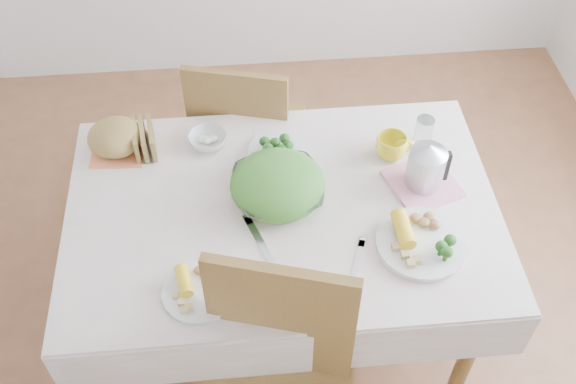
{
  "coord_description": "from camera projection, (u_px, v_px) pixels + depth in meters",
  "views": [
    {
      "loc": [
        -0.12,
        -1.5,
        2.55
      ],
      "look_at": [
        0.02,
        0.02,
        0.82
      ],
      "focal_mm": 42.0,
      "sensor_mm": 36.0,
      "label": 1
    }
  ],
  "objects": [
    {
      "name": "dinner_plate_right",
      "position": [
        421.0,
        244.0,
        2.22
      ],
      "size": [
        0.38,
        0.38,
        0.03
      ],
      "primitive_type": "cylinder",
      "rotation": [
        0.0,
        0.0,
        -0.3
      ],
      "color": "white",
      "rests_on": "tablecloth"
    },
    {
      "name": "fruit_bowl",
      "position": [
        208.0,
        140.0,
        2.53
      ],
      "size": [
        0.19,
        0.19,
        0.05
      ],
      "primitive_type": "imported",
      "rotation": [
        0.0,
        0.0,
        -0.42
      ],
      "color": "white",
      "rests_on": "tablecloth"
    },
    {
      "name": "fork_right",
      "position": [
        357.0,
        262.0,
        2.18
      ],
      "size": [
        0.08,
        0.18,
        0.0
      ],
      "primitive_type": "cube",
      "rotation": [
        0.0,
        0.0,
        -0.35
      ],
      "color": "silver",
      "rests_on": "tablecloth"
    },
    {
      "name": "dinner_plate_left",
      "position": [
        199.0,
        292.0,
        2.1
      ],
      "size": [
        0.27,
        0.27,
        0.02
      ],
      "primitive_type": "cylinder",
      "rotation": [
        0.0,
        0.0,
        -0.15
      ],
      "color": "white",
      "rests_on": "tablecloth"
    },
    {
      "name": "bread_loaf",
      "position": [
        116.0,
        139.0,
        2.48
      ],
      "size": [
        0.25,
        0.24,
        0.12
      ],
      "primitive_type": "ellipsoid",
      "rotation": [
        0.0,
        0.0,
        0.26
      ],
      "color": "olive",
      "rests_on": "napkin"
    },
    {
      "name": "tablecloth",
      "position": [
        283.0,
        209.0,
        2.34
      ],
      "size": [
        1.5,
        1.0,
        0.01
      ],
      "primitive_type": "cube",
      "color": "silver",
      "rests_on": "dining_table"
    },
    {
      "name": "floor",
      "position": [
        284.0,
        321.0,
        2.91
      ],
      "size": [
        3.6,
        3.6,
        0.0
      ],
      "primitive_type": "plane",
      "color": "brown",
      "rests_on": "ground"
    },
    {
      "name": "yellow_mug",
      "position": [
        391.0,
        147.0,
        2.47
      ],
      "size": [
        0.13,
        0.13,
        0.09
      ],
      "primitive_type": "imported",
      "rotation": [
        0.0,
        0.0,
        -0.07
      ],
      "color": "yellow",
      "rests_on": "tablecloth"
    },
    {
      "name": "pink_tray",
      "position": [
        422.0,
        184.0,
        2.4
      ],
      "size": [
        0.28,
        0.28,
        0.02
      ],
      "primitive_type": "cube",
      "rotation": [
        0.0,
        0.0,
        0.32
      ],
      "color": "pink",
      "rests_on": "tablecloth"
    },
    {
      "name": "salad_bowl",
      "position": [
        278.0,
        189.0,
        2.34
      ],
      "size": [
        0.34,
        0.34,
        0.08
      ],
      "primitive_type": "imported",
      "rotation": [
        0.0,
        0.0,
        0.11
      ],
      "color": "white",
      "rests_on": "tablecloth"
    },
    {
      "name": "broccoli_plate",
      "position": [
        275.0,
        152.0,
        2.5
      ],
      "size": [
        0.28,
        0.28,
        0.02
      ],
      "primitive_type": "cylinder",
      "rotation": [
        0.0,
        0.0,
        -0.43
      ],
      "color": "beige",
      "rests_on": "tablecloth"
    },
    {
      "name": "napkin",
      "position": [
        119.0,
        149.0,
        2.53
      ],
      "size": [
        0.21,
        0.21,
        0.0
      ],
      "primitive_type": "cube",
      "rotation": [
        0.0,
        0.0,
        -0.06
      ],
      "color": "#FF8C51",
      "rests_on": "tablecloth"
    },
    {
      "name": "glass_tumbler",
      "position": [
        424.0,
        132.0,
        2.5
      ],
      "size": [
        0.08,
        0.08,
        0.13
      ],
      "primitive_type": "cylinder",
      "rotation": [
        0.0,
        0.0,
        0.35
      ],
      "color": "white",
      "rests_on": "tablecloth"
    },
    {
      "name": "electric_kettle",
      "position": [
        427.0,
        162.0,
        2.32
      ],
      "size": [
        0.16,
        0.16,
        0.18
      ],
      "primitive_type": "cylinder",
      "rotation": [
        0.0,
        0.0,
        -0.2
      ],
      "color": "#B2B5BA",
      "rests_on": "pink_tray"
    },
    {
      "name": "chair_far",
      "position": [
        250.0,
        133.0,
        3.02
      ],
      "size": [
        0.53,
        0.53,
        0.96
      ],
      "primitive_type": "cube",
      "rotation": [
        0.0,
        0.0,
        2.88
      ],
      "color": "brown",
      "rests_on": "floor"
    },
    {
      "name": "fork_left",
      "position": [
        259.0,
        240.0,
        2.24
      ],
      "size": [
        0.1,
        0.21,
        0.0
      ],
      "primitive_type": "cube",
      "rotation": [
        0.0,
        0.0,
        0.35
      ],
      "color": "silver",
      "rests_on": "tablecloth"
    },
    {
      "name": "dining_table",
      "position": [
        283.0,
        272.0,
        2.63
      ],
      "size": [
        1.4,
        0.9,
        0.75
      ],
      "primitive_type": "cube",
      "color": "brown",
      "rests_on": "floor"
    }
  ]
}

